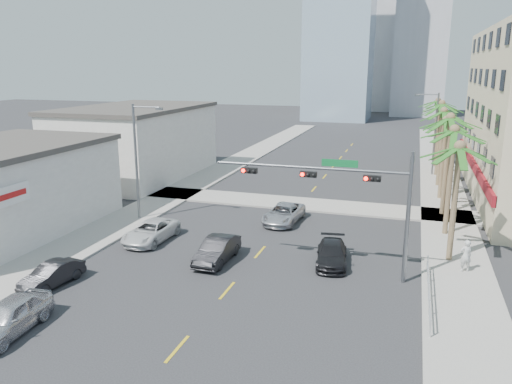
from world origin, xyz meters
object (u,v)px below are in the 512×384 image
car_parked_mid (52,275)px  car_parked_near (9,317)px  car_parked_far (151,231)px  pedestrian (466,256)px  car_lane_center (284,214)px  car_lane_right (332,254)px  traffic_signal_mast (349,190)px  car_lane_left (217,250)px

car_parked_mid → car_parked_near: bearing=-64.0°
car_parked_far → pedestrian: bearing=3.5°
car_parked_mid → car_lane_center: car_lane_center is taller
car_lane_center → pedestrian: pedestrian is taller
car_parked_near → pedestrian: pedestrian is taller
car_parked_far → car_lane_right: size_ratio=1.12×
pedestrian → car_parked_far: bearing=-17.1°
pedestrian → car_lane_right: bearing=-12.0°
traffic_signal_mast → car_parked_mid: traffic_signal_mast is taller
car_parked_far → car_lane_right: car_parked_far is taller
car_parked_mid → car_lane_right: 16.12m
car_lane_left → car_lane_right: 7.02m
car_parked_far → car_parked_mid: bearing=-99.3°
traffic_signal_mast → car_parked_far: traffic_signal_mast is taller
car_parked_mid → car_lane_right: car_lane_right is taller
car_lane_right → traffic_signal_mast: bearing=-63.1°
car_lane_left → car_lane_center: size_ratio=0.89×
car_parked_far → car_lane_center: bearing=43.9°
car_parked_mid → car_parked_far: (1.60, 8.07, 0.06)m
car_parked_near → car_lane_left: size_ratio=1.03×
car_lane_left → pedestrian: pedestrian is taller
car_lane_center → pedestrian: (12.50, -6.34, 0.40)m
car_parked_near → car_lane_left: (5.74, 10.78, -0.05)m
traffic_signal_mast → car_parked_near: (-13.58, -11.02, -4.27)m
car_lane_right → pedestrian: (7.61, 0.88, 0.46)m
car_parked_mid → car_lane_center: bearing=65.8°
car_parked_near → car_parked_far: (0.00, 12.85, -0.10)m
car_lane_left → car_lane_right: bearing=15.0°
traffic_signal_mast → car_lane_center: (-5.93, 8.71, -4.36)m
car_parked_mid → car_parked_far: bearing=86.3°
car_parked_far → pedestrian: 20.17m
car_lane_left → pedestrian: (14.42, 2.61, 0.36)m
traffic_signal_mast → car_parked_mid: 17.00m
car_lane_right → car_lane_left: bearing=-173.8°
car_parked_far → pedestrian: pedestrian is taller
car_parked_mid → car_lane_left: (7.34, 6.00, 0.11)m
car_parked_near → pedestrian: size_ratio=2.44×
traffic_signal_mast → pedestrian: traffic_signal_mast is taller
traffic_signal_mast → car_parked_mid: size_ratio=2.91×
car_parked_far → pedestrian: size_ratio=2.62×
car_parked_mid → car_lane_center: size_ratio=0.76×
car_lane_left → traffic_signal_mast: bearing=2.5°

